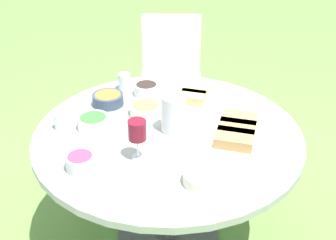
{
  "coord_description": "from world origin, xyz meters",
  "views": [
    {
      "loc": [
        -1.46,
        -0.9,
        1.78
      ],
      "look_at": [
        0.0,
        0.0,
        0.77
      ],
      "focal_mm": 45.0,
      "sensor_mm": 36.0,
      "label": 1
    }
  ],
  "objects_px": {
    "chair_near_left": "(171,67)",
    "water_pitcher": "(173,113)",
    "dining_table": "(168,150)",
    "wine_glass": "(137,131)"
  },
  "relations": [
    {
      "from": "chair_near_left",
      "to": "water_pitcher",
      "type": "height_order",
      "value": "water_pitcher"
    },
    {
      "from": "dining_table",
      "to": "chair_near_left",
      "type": "distance_m",
      "value": 1.19
    },
    {
      "from": "wine_glass",
      "to": "dining_table",
      "type": "bearing_deg",
      "value": 1.38
    },
    {
      "from": "dining_table",
      "to": "water_pitcher",
      "type": "distance_m",
      "value": 0.2
    },
    {
      "from": "dining_table",
      "to": "wine_glass",
      "type": "relative_size",
      "value": 6.92
    },
    {
      "from": "dining_table",
      "to": "chair_near_left",
      "type": "relative_size",
      "value": 1.45
    },
    {
      "from": "water_pitcher",
      "to": "wine_glass",
      "type": "bearing_deg",
      "value": 177.45
    },
    {
      "from": "chair_near_left",
      "to": "wine_glass",
      "type": "height_order",
      "value": "wine_glass"
    },
    {
      "from": "water_pitcher",
      "to": "chair_near_left",
      "type": "bearing_deg",
      "value": 31.69
    },
    {
      "from": "dining_table",
      "to": "water_pitcher",
      "type": "relative_size",
      "value": 7.0
    }
  ]
}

